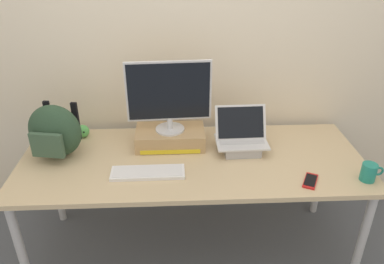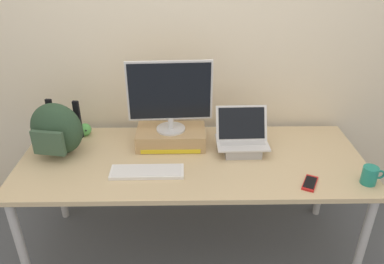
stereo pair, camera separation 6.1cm
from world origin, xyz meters
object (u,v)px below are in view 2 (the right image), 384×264
desktop_monitor (170,95)px  coffee_mug (370,175)px  messenger_backpack (57,129)px  plush_toy (85,130)px  open_laptop (242,143)px  toner_box_yellow (171,137)px  cell_phone (310,183)px  external_keyboard (147,172)px

desktop_monitor → coffee_mug: desktop_monitor is taller
messenger_backpack → coffee_mug: size_ratio=2.80×
desktop_monitor → plush_toy: desktop_monitor is taller
open_laptop → coffee_mug: open_laptop is taller
plush_toy → coffee_mug: bearing=-19.0°
desktop_monitor → open_laptop: 0.53m
messenger_backpack → desktop_monitor: bearing=18.1°
open_laptop → messenger_backpack: size_ratio=0.92×
open_laptop → messenger_backpack: (-1.13, -0.01, 0.11)m
open_laptop → plush_toy: open_laptop is taller
desktop_monitor → coffee_mug: size_ratio=4.13×
toner_box_yellow → cell_phone: 0.89m
coffee_mug → external_keyboard: bearing=174.7°
desktop_monitor → coffee_mug: bearing=-25.0°
messenger_backpack → cell_phone: 1.51m
external_keyboard → plush_toy: plush_toy is taller
desktop_monitor → open_laptop: (0.44, -0.09, -0.29)m
desktop_monitor → coffee_mug: 1.21m
desktop_monitor → messenger_backpack: desktop_monitor is taller
toner_box_yellow → desktop_monitor: 0.29m
messenger_backpack → toner_box_yellow: bearing=18.2°
external_keyboard → toner_box_yellow: bearing=68.5°
external_keyboard → cell_phone: size_ratio=2.60×
toner_box_yellow → cell_phone: size_ratio=2.71×
coffee_mug → plush_toy: bearing=161.0°
plush_toy → open_laptop: bearing=-12.2°
cell_phone → messenger_backpack: bearing=-166.6°
plush_toy → toner_box_yellow: bearing=-12.8°
messenger_backpack → cell_phone: messenger_backpack is taller
open_laptop → external_keyboard: size_ratio=0.77×
cell_phone → plush_toy: 1.47m
desktop_monitor → plush_toy: size_ratio=6.18×
external_keyboard → plush_toy: 0.65m
messenger_backpack → cell_phone: (1.46, -0.35, -0.16)m
coffee_mug → toner_box_yellow: bearing=157.9°
open_laptop → coffee_mug: size_ratio=2.57×
toner_box_yellow → plush_toy: bearing=167.2°
external_keyboard → messenger_backpack: 0.62m
desktop_monitor → messenger_backpack: (-0.68, -0.10, -0.18)m
external_keyboard → messenger_backpack: bearing=156.7°
toner_box_yellow → plush_toy: (-0.58, 0.13, -0.01)m
messenger_backpack → plush_toy: size_ratio=4.19×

